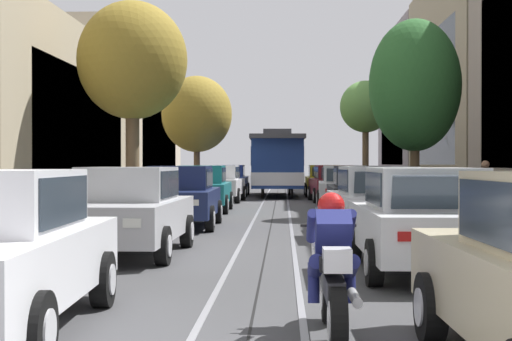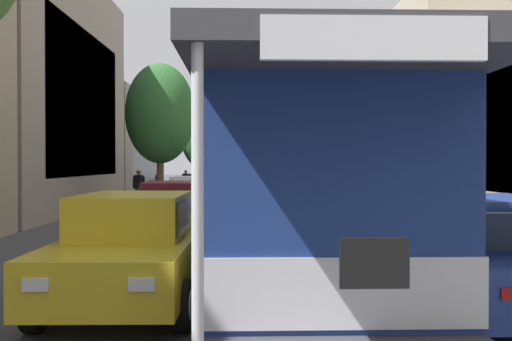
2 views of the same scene
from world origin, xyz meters
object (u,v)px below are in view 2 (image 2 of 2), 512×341
object	(u,v)px
street_tree_kerb_right_second	(160,114)
cable_car_trolley	(297,188)
parked_car_white_second_right	(223,183)
parked_car_navy_mid_left	(314,189)
parked_car_silver_second_left	(305,184)
street_tree_kerb_right_near	(197,133)
parked_car_black_fourth_right	(206,192)
parked_car_yellow_far_right	(132,248)
parked_car_blue_sixth_left	(482,254)
parked_car_white_fifth_right	(196,200)
parked_car_teal_fourth_left	(337,197)
parked_car_white_near_left	(297,181)
parked_car_white_fifth_left	(376,213)
parked_car_white_mid_right	(219,187)
street_tree_kerb_left_near	(325,112)
pedestrian_on_left_pavement	(159,182)
pedestrian_on_right_pavement	(186,180)
fire_hydrant	(204,186)
parked_car_beige_near_right	(224,180)
motorcycle_with_rider	(249,183)
street_tree_kerb_left_second	(389,86)
parked_car_maroon_sixth_right	(176,214)
pedestrian_crossing_far	(139,186)

from	to	relation	value
street_tree_kerb_right_second	cable_car_trolley	distance (m)	15.54
parked_car_white_second_right	parked_car_navy_mid_left	bearing A→B (deg)	120.54
parked_car_silver_second_left	street_tree_kerb_right_near	size ratio (longest dim) A/B	0.67
parked_car_black_fourth_right	parked_car_yellow_far_right	size ratio (longest dim) A/B	1.00
parked_car_blue_sixth_left	cable_car_trolley	world-z (taller)	cable_car_trolley
parked_car_white_fifth_right	street_tree_kerb_right_near	world-z (taller)	street_tree_kerb_right_near
parked_car_teal_fourth_left	parked_car_white_second_right	world-z (taller)	same
parked_car_white_near_left	parked_car_white_second_right	xyz separation A→B (m)	(4.97, 4.22, 0.00)
parked_car_white_fifth_left	parked_car_yellow_far_right	world-z (taller)	same
parked_car_white_mid_right	street_tree_kerb_left_near	xyz separation A→B (m)	(-6.69, -8.22, 4.65)
parked_car_white_fifth_left	pedestrian_on_left_pavement	xyz separation A→B (m)	(8.74, -21.18, 0.09)
parked_car_silver_second_left	parked_car_black_fourth_right	size ratio (longest dim) A/B	1.00
parked_car_white_second_right	parked_car_yellow_far_right	distance (m)	26.95
pedestrian_on_right_pavement	fire_hydrant	world-z (taller)	pedestrian_on_right_pavement
parked_car_beige_near_right	pedestrian_on_left_pavement	bearing A→B (deg)	57.39
parked_car_white_second_right	motorcycle_with_rider	bearing A→B (deg)	-110.52
parked_car_navy_mid_left	parked_car_white_fifth_left	distance (m)	13.20
parked_car_black_fourth_right	street_tree_kerb_right_second	size ratio (longest dim) A/B	0.72
parked_car_white_mid_right	street_tree_kerb_left_second	world-z (taller)	street_tree_kerb_left_second
pedestrian_on_left_pavement	cable_car_trolley	bearing A→B (deg)	103.37
parked_car_blue_sixth_left	parked_car_beige_near_right	world-z (taller)	same
parked_car_navy_mid_left	street_tree_kerb_right_second	bearing A→B (deg)	30.62
parked_car_white_second_right	parked_car_yellow_far_right	size ratio (longest dim) A/B	1.00
parked_car_teal_fourth_left	street_tree_kerb_right_near	size ratio (longest dim) A/B	0.67
parked_car_navy_mid_left	parked_car_black_fourth_right	size ratio (longest dim) A/B	1.00
parked_car_blue_sixth_left	street_tree_kerb_left_second	world-z (taller)	street_tree_kerb_left_second
parked_car_blue_sixth_left	street_tree_kerb_right_near	xyz separation A→B (m)	(6.87, -31.90, 3.34)
street_tree_kerb_right_near	fire_hydrant	distance (m)	3.76
parked_car_white_near_left	street_tree_kerb_right_second	distance (m)	17.95
street_tree_kerb_left_second	street_tree_kerb_right_near	size ratio (longest dim) A/B	1.07
parked_car_beige_near_right	parked_car_white_fifth_right	xyz separation A→B (m)	(-0.07, 21.86, 0.00)
street_tree_kerb_left_near	cable_car_trolley	world-z (taller)	street_tree_kerb_left_near
parked_car_white_second_right	parked_car_white_mid_right	xyz separation A→B (m)	(-0.03, 5.39, 0.00)
parked_car_beige_near_right	cable_car_trolley	distance (m)	32.66
street_tree_kerb_left_near	parked_car_beige_near_right	bearing A→B (deg)	-23.21
parked_car_white_fifth_left	cable_car_trolley	world-z (taller)	cable_car_trolley
parked_car_maroon_sixth_right	fire_hydrant	world-z (taller)	parked_car_maroon_sixth_right
parked_car_maroon_sixth_right	parked_car_silver_second_left	bearing A→B (deg)	-104.34
parked_car_navy_mid_left	motorcycle_with_rider	size ratio (longest dim) A/B	2.21
parked_car_blue_sixth_left	pedestrian_on_right_pavement	world-z (taller)	parked_car_blue_sixth_left
parked_car_maroon_sixth_right	fire_hydrant	size ratio (longest dim) A/B	5.27
parked_car_yellow_far_right	street_tree_kerb_right_near	size ratio (longest dim) A/B	0.67
pedestrian_crossing_far	parked_car_white_second_right	bearing A→B (deg)	-110.06
parked_car_navy_mid_left	parked_car_silver_second_left	bearing A→B (deg)	-91.22
cable_car_trolley	parked_car_maroon_sixth_right	bearing A→B (deg)	-64.71
street_tree_kerb_left_near	parked_car_white_fifth_right	bearing A→B (deg)	70.11
parked_car_white_near_left	cable_car_trolley	size ratio (longest dim) A/B	0.48
parked_car_white_fifth_left	parked_car_white_second_right	bearing A→B (deg)	-77.24
parked_car_white_fifth_right	street_tree_kerb_right_second	distance (m)	5.50
parked_car_teal_fourth_left	parked_car_maroon_sixth_right	size ratio (longest dim) A/B	0.99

